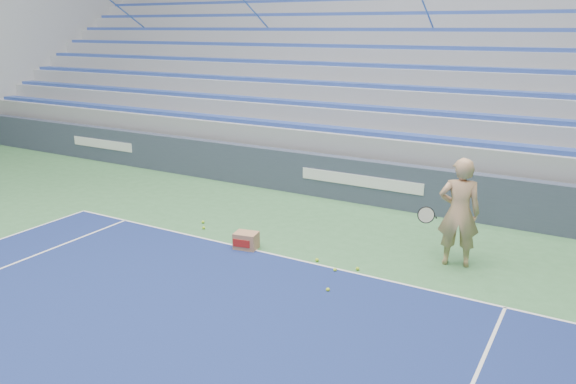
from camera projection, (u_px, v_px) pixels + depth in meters
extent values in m
cube|color=white|center=(280.00, 256.00, 10.78)|extent=(10.97, 0.05, 0.00)
cube|color=#353E51|center=(363.00, 181.00, 13.95)|extent=(30.00, 0.30, 1.10)
cube|color=white|center=(102.00, 144.00, 18.12)|extent=(2.60, 0.02, 0.28)
cube|color=white|center=(360.00, 181.00, 13.80)|extent=(3.20, 0.02, 0.28)
cube|color=gray|center=(419.00, 148.00, 17.72)|extent=(30.00, 8.50, 1.10)
cube|color=gray|center=(420.00, 123.00, 17.50)|extent=(30.00, 8.50, 0.50)
cube|color=#2B459D|center=(375.00, 133.00, 14.19)|extent=(29.60, 0.42, 0.11)
cube|color=gray|center=(425.00, 105.00, 17.71)|extent=(30.00, 7.65, 0.50)
cube|color=#2B459D|center=(387.00, 109.00, 14.76)|extent=(29.60, 0.42, 0.11)
cube|color=gray|center=(431.00, 88.00, 17.92)|extent=(30.00, 6.80, 0.50)
cube|color=#2B459D|center=(399.00, 87.00, 15.32)|extent=(29.60, 0.42, 0.11)
cube|color=gray|center=(435.00, 71.00, 18.13)|extent=(30.00, 5.95, 0.50)
cube|color=#2B459D|center=(410.00, 67.00, 15.89)|extent=(29.60, 0.42, 0.11)
cube|color=gray|center=(440.00, 55.00, 18.34)|extent=(30.00, 5.10, 0.50)
cube|color=#2B459D|center=(421.00, 47.00, 16.45)|extent=(29.60, 0.42, 0.11)
cube|color=gray|center=(445.00, 39.00, 18.55)|extent=(30.00, 4.25, 0.50)
cube|color=#2B459D|center=(430.00, 30.00, 17.01)|extent=(29.60, 0.42, 0.11)
cube|color=gray|center=(450.00, 23.00, 18.76)|extent=(30.00, 3.40, 0.50)
cube|color=#2B459D|center=(439.00, 13.00, 17.58)|extent=(29.60, 0.42, 0.11)
cube|color=gray|center=(454.00, 8.00, 18.97)|extent=(30.00, 2.55, 0.50)
cube|color=gray|center=(81.00, 55.00, 24.29)|extent=(0.30, 8.80, 6.10)
cube|color=gray|center=(462.00, 43.00, 20.62)|extent=(31.00, 0.40, 7.30)
cylinder|color=#3362B4|center=(131.00, 17.00, 22.34)|extent=(0.05, 8.53, 5.04)
cylinder|color=#3362B4|center=(258.00, 16.00, 19.46)|extent=(0.05, 8.53, 5.04)
cylinder|color=#3362B4|center=(428.00, 14.00, 16.57)|extent=(0.05, 8.53, 5.04)
imported|color=tan|center=(459.00, 212.00, 10.14)|extent=(0.84, 0.67, 2.04)
cylinder|color=black|center=(436.00, 217.00, 10.12)|extent=(0.12, 0.27, 0.08)
cylinder|color=beige|center=(426.00, 215.00, 9.91)|extent=(0.29, 0.16, 0.28)
torus|color=black|center=(426.00, 215.00, 9.91)|extent=(0.31, 0.18, 0.30)
cube|color=#A87551|center=(246.00, 241.00, 11.12)|extent=(0.50, 0.41, 0.34)
cube|color=#B21E19|center=(241.00, 243.00, 10.98)|extent=(0.36, 0.08, 0.15)
sphere|color=#B3DA2C|center=(204.00, 228.00, 12.23)|extent=(0.07, 0.07, 0.07)
sphere|color=#B3DA2C|center=(335.00, 270.00, 10.11)|extent=(0.07, 0.07, 0.07)
sphere|color=#B3DA2C|center=(317.00, 260.00, 10.55)|extent=(0.07, 0.07, 0.07)
sphere|color=#B3DA2C|center=(203.00, 222.00, 12.59)|extent=(0.07, 0.07, 0.07)
sphere|color=#B3DA2C|center=(328.00, 290.00, 9.35)|extent=(0.07, 0.07, 0.07)
sphere|color=#B3DA2C|center=(358.00, 269.00, 10.16)|extent=(0.07, 0.07, 0.07)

